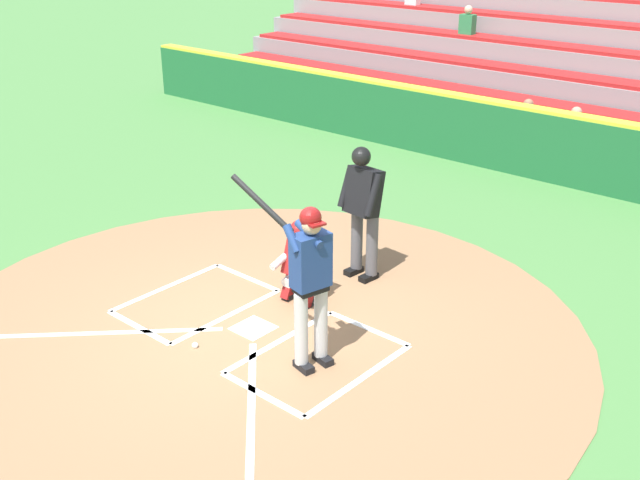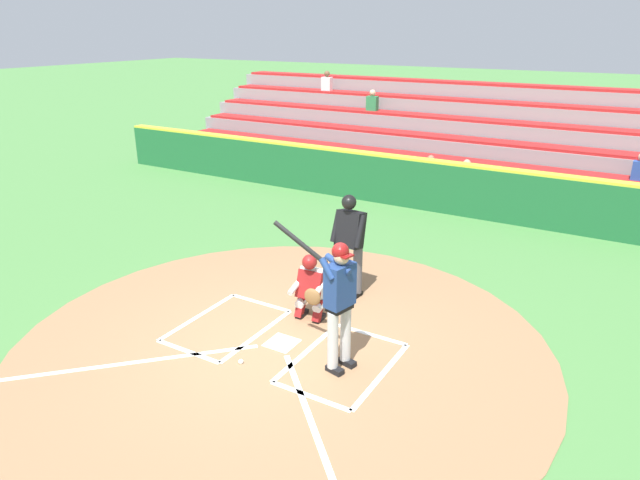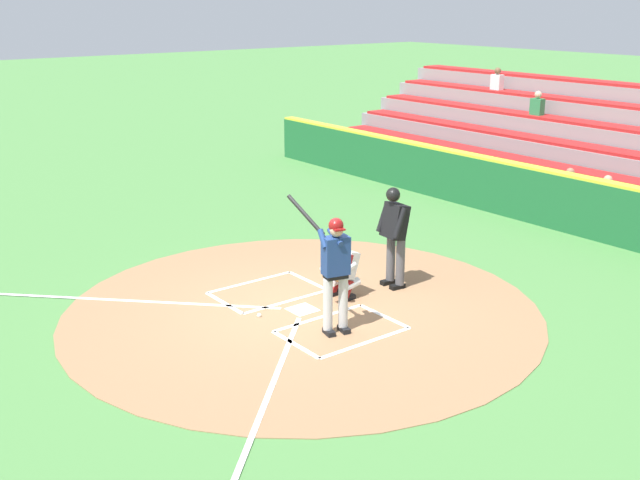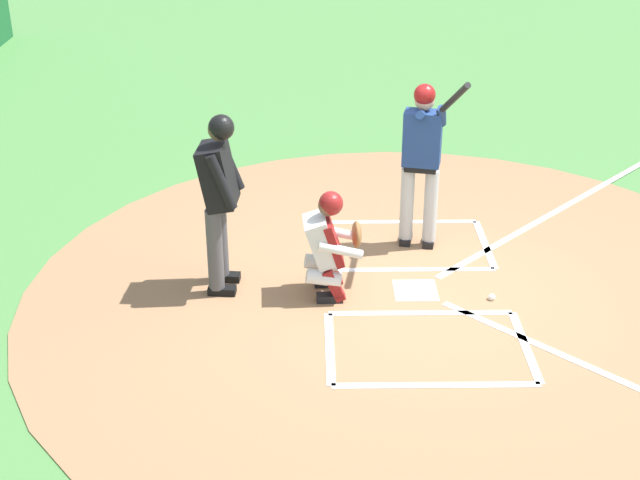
{
  "view_description": "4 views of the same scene",
  "coord_description": "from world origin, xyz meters",
  "px_view_note": "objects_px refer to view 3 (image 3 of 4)",
  "views": [
    {
      "loc": [
        -5.84,
        5.47,
        4.64
      ],
      "look_at": [
        -0.48,
        -0.67,
        1.09
      ],
      "focal_mm": 42.72,
      "sensor_mm": 36.0,
      "label": 1
    },
    {
      "loc": [
        -4.26,
        6.08,
        4.48
      ],
      "look_at": [
        0.16,
        -1.4,
        1.18
      ],
      "focal_mm": 31.75,
      "sensor_mm": 36.0,
      "label": 2
    },
    {
      "loc": [
        -9.74,
        7.09,
        5.02
      ],
      "look_at": [
        0.01,
        -0.38,
        1.17
      ],
      "focal_mm": 43.34,
      "sensor_mm": 36.0,
      "label": 3
    },
    {
      "loc": [
        7.99,
        -1.08,
        4.55
      ],
      "look_at": [
        0.55,
        -0.98,
        0.87
      ],
      "focal_mm": 50.46,
      "sensor_mm": 36.0,
      "label": 4
    }
  ],
  "objects_px": {
    "plate_umpire": "(394,230)",
    "catcher": "(343,266)",
    "baseball": "(259,315)",
    "batter": "(335,267)"
  },
  "relations": [
    {
      "from": "catcher",
      "to": "batter",
      "type": "bearing_deg",
      "value": 136.03
    },
    {
      "from": "catcher",
      "to": "baseball",
      "type": "bearing_deg",
      "value": 84.24
    },
    {
      "from": "catcher",
      "to": "baseball",
      "type": "xyz_separation_m",
      "value": [
        0.16,
        1.63,
        -0.55
      ]
    },
    {
      "from": "batter",
      "to": "baseball",
      "type": "height_order",
      "value": "batter"
    },
    {
      "from": "catcher",
      "to": "baseball",
      "type": "height_order",
      "value": "catcher"
    },
    {
      "from": "batter",
      "to": "catcher",
      "type": "relative_size",
      "value": 1.88
    },
    {
      "from": "catcher",
      "to": "plate_umpire",
      "type": "height_order",
      "value": "plate_umpire"
    },
    {
      "from": "plate_umpire",
      "to": "catcher",
      "type": "bearing_deg",
      "value": 83.09
    },
    {
      "from": "catcher",
      "to": "baseball",
      "type": "relative_size",
      "value": 15.27
    },
    {
      "from": "catcher",
      "to": "plate_umpire",
      "type": "distance_m",
      "value": 1.19
    }
  ]
}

